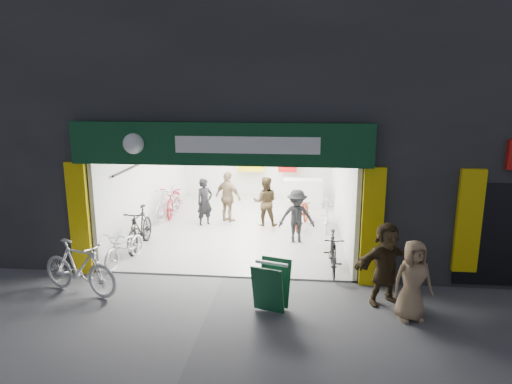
# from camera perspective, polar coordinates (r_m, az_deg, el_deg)

# --- Properties ---
(ground) EXTENTS (60.00, 60.00, 0.00)m
(ground) POSITION_cam_1_polar(r_m,az_deg,el_deg) (10.55, -4.21, -10.59)
(ground) COLOR #56565B
(ground) RESTS_ON ground
(building) EXTENTS (17.00, 10.27, 8.00)m
(building) POSITION_cam_1_polar(r_m,az_deg,el_deg) (14.53, 2.62, 13.38)
(building) COLOR #232326
(building) RESTS_ON ground
(bike_left_front) EXTENTS (0.87, 1.72, 0.86)m
(bike_left_front) POSITION_cam_1_polar(r_m,az_deg,el_deg) (11.59, -16.06, -6.57)
(bike_left_front) COLOR silver
(bike_left_front) RESTS_ON ground
(bike_left_midfront) EXTENTS (0.56, 1.88, 1.12)m
(bike_left_midfront) POSITION_cam_1_polar(r_m,az_deg,el_deg) (12.49, -14.33, -4.42)
(bike_left_midfront) COLOR black
(bike_left_midfront) RESTS_ON ground
(bike_left_midback) EXTENTS (0.81, 1.97, 1.01)m
(bike_left_midback) POSITION_cam_1_polar(r_m,az_deg,el_deg) (15.53, -10.20, -1.02)
(bike_left_midback) COLOR maroon
(bike_left_midback) RESTS_ON ground
(bike_left_back) EXTENTS (0.83, 1.95, 1.13)m
(bike_left_back) POSITION_cam_1_polar(r_m,az_deg,el_deg) (14.93, -10.85, -1.38)
(bike_left_back) COLOR #B7B8BD
(bike_left_back) RESTS_ON ground
(bike_right_front) EXTENTS (0.45, 1.56, 0.94)m
(bike_right_front) POSITION_cam_1_polar(r_m,az_deg,el_deg) (10.81, 9.60, -7.46)
(bike_right_front) COLOR black
(bike_right_front) RESTS_ON ground
(bike_right_mid) EXTENTS (0.94, 1.86, 0.93)m
(bike_right_mid) POSITION_cam_1_polar(r_m,az_deg,el_deg) (14.01, 5.87, -2.60)
(bike_right_mid) COLOR maroon
(bike_right_mid) RESTS_ON ground
(bike_right_back) EXTENTS (0.48, 1.56, 0.93)m
(bike_right_back) POSITION_cam_1_polar(r_m,az_deg,el_deg) (13.89, 8.76, -2.82)
(bike_right_back) COLOR silver
(bike_right_back) RESTS_ON ground
(parked_bike) EXTENTS (1.98, 1.12, 1.15)m
(parked_bike) POSITION_cam_1_polar(r_m,az_deg,el_deg) (10.23, -21.21, -8.78)
(parked_bike) COLOR silver
(parked_bike) RESTS_ON ground
(customer_a) EXTENTS (0.64, 0.64, 1.50)m
(customer_a) POSITION_cam_1_polar(r_m,az_deg,el_deg) (14.10, -6.42, -1.31)
(customer_a) COLOR black
(customer_a) RESTS_ON ground
(customer_b) EXTENTS (0.78, 0.63, 1.55)m
(customer_b) POSITION_cam_1_polar(r_m,az_deg,el_deg) (13.99, 1.16, -1.24)
(customer_b) COLOR #3B2D1A
(customer_b) RESTS_ON ground
(customer_c) EXTENTS (1.04, 0.67, 1.52)m
(customer_c) POSITION_cam_1_polar(r_m,az_deg,el_deg) (12.47, 5.11, -3.14)
(customer_c) COLOR black
(customer_c) RESTS_ON ground
(customer_d) EXTENTS (1.04, 0.83, 1.65)m
(customer_d) POSITION_cam_1_polar(r_m,az_deg,el_deg) (14.37, -3.51, -0.67)
(customer_d) COLOR #856B4D
(customer_d) RESTS_ON ground
(pedestrian_near) EXTENTS (0.84, 0.64, 1.53)m
(pedestrian_near) POSITION_cam_1_polar(r_m,az_deg,el_deg) (8.95, 19.00, -10.42)
(pedestrian_near) COLOR #927555
(pedestrian_near) RESTS_ON ground
(pedestrian_far) EXTENTS (1.61, 1.08, 1.66)m
(pedestrian_far) POSITION_cam_1_polar(r_m,az_deg,el_deg) (9.40, 15.92, -8.61)
(pedestrian_far) COLOR #3D2F1B
(pedestrian_far) RESTS_ON ground
(sandwich_board) EXTENTS (0.77, 0.78, 0.95)m
(sandwich_board) POSITION_cam_1_polar(r_m,az_deg,el_deg) (8.90, 1.93, -11.50)
(sandwich_board) COLOR #114427
(sandwich_board) RESTS_ON ground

